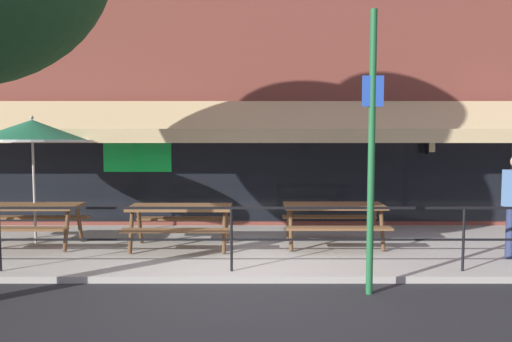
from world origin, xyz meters
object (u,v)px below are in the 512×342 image
Objects in this scene: picnic_table_left at (30,214)px; picnic_table_centre at (181,215)px; patio_umbrella_left at (34,132)px; street_sign_pole at (373,150)px; picnic_table_right at (335,213)px.

picnic_table_left and picnic_table_centre have the same top height.
picnic_table_centre is 3.15m from patio_umbrella_left.
picnic_table_left is at bearing 177.42° from picnic_table_centre.
street_sign_pole is (2.87, -2.21, 1.23)m from picnic_table_centre.
picnic_table_right is 0.48× the size of street_sign_pole.
patio_umbrella_left is (-5.51, 0.21, 1.47)m from picnic_table_right.
street_sign_pole is at bearing -24.81° from patio_umbrella_left.
picnic_table_right is at bearing 92.60° from street_sign_pole.
picnic_table_centre is 3.82m from street_sign_pole.
patio_umbrella_left is 0.63× the size of street_sign_pole.
patio_umbrella_left is at bearing 172.03° from picnic_table_centre.
patio_umbrella_left is at bearing 155.19° from street_sign_pole.
picnic_table_left is 6.21m from street_sign_pole.
patio_umbrella_left is at bearing 90.00° from picnic_table_left.
picnic_table_centre and picnic_table_right have the same top height.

